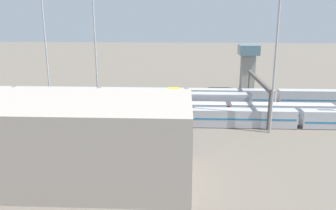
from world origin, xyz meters
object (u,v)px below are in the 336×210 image
train_on_track_1 (184,100)px  light_mast_0 (44,31)px  maintenance_shed (44,140)px  signal_gantry (258,84)px  light_mast_2 (94,26)px  control_tower (248,65)px  train_on_track_2 (154,103)px  train_on_track_4 (176,117)px  light_mast_3 (277,32)px  train_on_track_0 (178,96)px  train_on_track_3 (228,111)px

train_on_track_1 → light_mast_0: size_ratio=0.33×
maintenance_shed → signal_gantry: bearing=-136.8°
light_mast_2 → control_tower: 47.48m
train_on_track_2 → train_on_track_1: bearing=-145.7°
train_on_track_4 → train_on_track_2: (5.74, -10.00, 0.52)m
light_mast_0 → light_mast_3: light_mast_3 is taller
signal_gantry → control_tower: 25.78m
train_on_track_0 → train_on_track_3: train_on_track_0 is taller
train_on_track_4 → train_on_track_3: (-11.89, -5.00, -0.06)m
light_mast_0 → control_tower: 60.42m
train_on_track_4 → light_mast_2: size_ratio=4.24×
train_on_track_4 → train_on_track_2: train_on_track_2 is taller
train_on_track_0 → train_on_track_4: same height
light_mast_2 → control_tower: bearing=-164.9°
train_on_track_1 → light_mast_2: 31.88m
light_mast_2 → control_tower: size_ratio=2.27×
light_mast_3 → maintenance_shed: (38.31, 22.26, -14.41)m
train_on_track_1 → light_mast_3: bearing=133.9°
light_mast_2 → train_on_track_1: bearing=160.6°
train_on_track_0 → maintenance_shed: bearing=67.6°
light_mast_3 → train_on_track_2: bearing=-28.3°
train_on_track_0 → train_on_track_2: 11.60m
train_on_track_0 → train_on_track_2: train_on_track_2 is taller
light_mast_3 → control_tower: 41.14m
train_on_track_0 → train_on_track_1: train_on_track_1 is taller
train_on_track_0 → signal_gantry: signal_gantry is taller
train_on_track_3 → control_tower: control_tower is taller
train_on_track_1 → light_mast_3: (-17.92, 18.59, 18.32)m
signal_gantry → light_mast_0: bearing=-13.2°
signal_gantry → maintenance_shed: size_ratio=0.58×
control_tower → train_on_track_2: bearing=43.6°
train_on_track_0 → train_on_track_3: size_ratio=1.45×
train_on_track_4 → signal_gantry: (-19.39, -10.00, 5.36)m
train_on_track_0 → train_on_track_1: size_ratio=13.90×
light_mast_0 → light_mast_2: 13.84m
train_on_track_4 → signal_gantry: size_ratio=5.56×
light_mast_3 → train_on_track_4: bearing=-10.4°
light_mast_0 → signal_gantry: size_ratio=1.22×
train_on_track_0 → light_mast_3: 35.67m
train_on_track_0 → light_mast_2: (23.22, -3.70, 18.31)m
train_on_track_4 → maintenance_shed: size_ratio=3.22×
train_on_track_1 → train_on_track_2: size_ratio=0.21×
train_on_track_3 → train_on_track_1: bearing=-44.1°
train_on_track_4 → signal_gantry: signal_gantry is taller
train_on_track_1 → control_tower: 29.23m
train_on_track_4 → train_on_track_3: train_on_track_4 is taller
train_on_track_3 → light_mast_2: size_ratio=2.92×
train_on_track_1 → light_mast_2: light_mast_2 is taller
signal_gantry → light_mast_3: bearing=90.4°
light_mast_3 → control_tower: (-1.76, -39.28, -12.08)m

